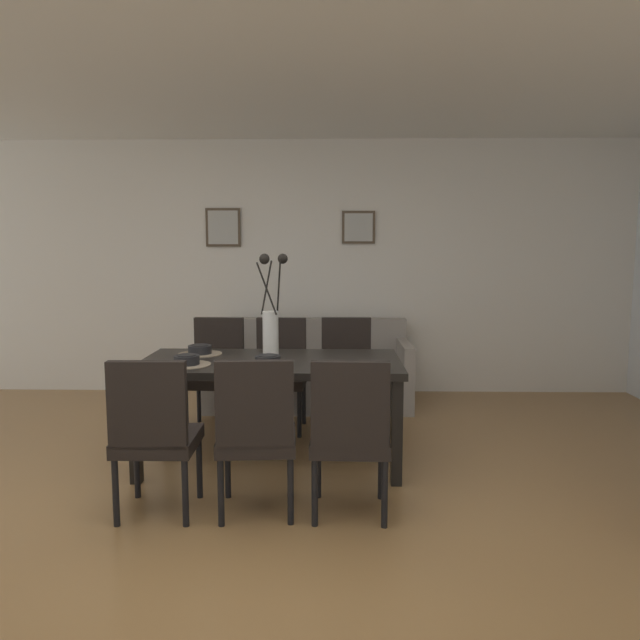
{
  "coord_description": "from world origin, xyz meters",
  "views": [
    {
      "loc": [
        0.51,
        -3.05,
        1.53
      ],
      "look_at": [
        0.42,
        1.41,
        0.98
      ],
      "focal_mm": 33.9,
      "sensor_mm": 36.0,
      "label": 1
    }
  ],
  "objects": [
    {
      "name": "framed_picture_center",
      "position": [
        0.78,
        3.18,
        1.72
      ],
      "size": [
        0.34,
        0.03,
        0.33
      ],
      "color": "#473828"
    },
    {
      "name": "placemat_near_left",
      "position": [
        -0.46,
        0.87,
        0.74
      ],
      "size": [
        0.32,
        0.32,
        0.01
      ],
      "primitive_type": "cylinder",
      "color": "#7F705B",
      "rests_on": "dining_table"
    },
    {
      "name": "placemat_far_left",
      "position": [
        0.08,
        0.87,
        0.74
      ],
      "size": [
        0.32,
        0.32,
        0.01
      ],
      "primitive_type": "cylinder",
      "color": "#7F705B",
      "rests_on": "dining_table"
    },
    {
      "name": "dining_chair_mid_right",
      "position": [
        0.63,
        1.94,
        0.51
      ],
      "size": [
        0.44,
        0.44,
        0.92
      ],
      "color": "black",
      "rests_on": "ground"
    },
    {
      "name": "ground_plane",
      "position": [
        0.0,
        0.0,
        0.0
      ],
      "size": [
        9.0,
        9.0,
        0.0
      ],
      "primitive_type": "plane",
      "color": "olive"
    },
    {
      "name": "dining_chair_mid_left",
      "position": [
        0.61,
        0.2,
        0.51
      ],
      "size": [
        0.45,
        0.45,
        0.92
      ],
      "color": "black",
      "rests_on": "ground"
    },
    {
      "name": "back_wall_panel",
      "position": [
        0.0,
        3.25,
        1.3
      ],
      "size": [
        9.0,
        0.1,
        2.6
      ],
      "primitive_type": "cube",
      "color": "silver",
      "rests_on": "ground"
    },
    {
      "name": "dining_table",
      "position": [
        0.08,
        1.07,
        0.66
      ],
      "size": [
        1.8,
        0.9,
        0.74
      ],
      "color": "black",
      "rests_on": "ground"
    },
    {
      "name": "sofa",
      "position": [
        0.29,
        2.7,
        0.28
      ],
      "size": [
        1.92,
        0.84,
        0.8
      ],
      "color": "gray",
      "rests_on": "ground"
    },
    {
      "name": "ceiling_panel",
      "position": [
        0.0,
        0.4,
        2.64
      ],
      "size": [
        9.0,
        7.2,
        0.08
      ],
      "primitive_type": "cube",
      "color": "white"
    },
    {
      "name": "bowl_near_right",
      "position": [
        -0.46,
        1.27,
        0.78
      ],
      "size": [
        0.17,
        0.17,
        0.07
      ],
      "color": "black",
      "rests_on": "dining_table"
    },
    {
      "name": "dining_chair_far_right",
      "position": [
        0.07,
        1.91,
        0.51
      ],
      "size": [
        0.46,
        0.46,
        0.92
      ],
      "color": "black",
      "rests_on": "ground"
    },
    {
      "name": "dining_chair_far_left",
      "position": [
        0.09,
        0.21,
        0.51
      ],
      "size": [
        0.47,
        0.47,
        0.92
      ],
      "color": "black",
      "rests_on": "ground"
    },
    {
      "name": "placemat_near_right",
      "position": [
        -0.46,
        1.27,
        0.74
      ],
      "size": [
        0.32,
        0.32,
        0.01
      ],
      "primitive_type": "cylinder",
      "color": "#7F705B",
      "rests_on": "dining_table"
    },
    {
      "name": "bowl_near_left",
      "position": [
        -0.46,
        0.87,
        0.78
      ],
      "size": [
        0.17,
        0.17,
        0.07
      ],
      "color": "black",
      "rests_on": "dining_table"
    },
    {
      "name": "bowl_far_left",
      "position": [
        0.08,
        0.87,
        0.78
      ],
      "size": [
        0.17,
        0.17,
        0.07
      ],
      "color": "black",
      "rests_on": "dining_table"
    },
    {
      "name": "dining_chair_near_left",
      "position": [
        -0.48,
        0.19,
        0.51
      ],
      "size": [
        0.45,
        0.45,
        0.92
      ],
      "color": "black",
      "rests_on": "ground"
    },
    {
      "name": "framed_picture_left",
      "position": [
        -0.61,
        3.18,
        1.72
      ],
      "size": [
        0.36,
        0.03,
        0.39
      ],
      "color": "#473828"
    },
    {
      "name": "dining_chair_near_right",
      "position": [
        -0.46,
        1.92,
        0.51
      ],
      "size": [
        0.46,
        0.46,
        0.92
      ],
      "color": "black",
      "rests_on": "ground"
    },
    {
      "name": "centerpiece_vase",
      "position": [
        0.08,
        1.07,
        1.02
      ],
      "size": [
        0.21,
        0.23,
        0.73
      ],
      "color": "silver",
      "rests_on": "dining_table"
    }
  ]
}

